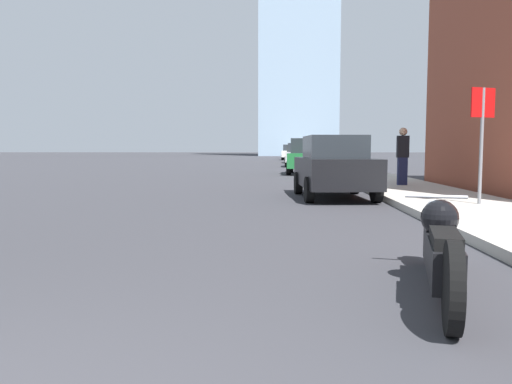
{
  "coord_description": "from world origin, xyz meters",
  "views": [
    {
      "loc": [
        1.57,
        -1.39,
        1.28
      ],
      "look_at": [
        1.26,
        5.46,
        0.69
      ],
      "focal_mm": 35.0,
      "sensor_mm": 36.0,
      "label": 1
    }
  ],
  "objects": [
    {
      "name": "parked_car_green",
      "position": [
        2.92,
        24.51,
        0.9
      ],
      "size": [
        2.01,
        4.39,
        1.83
      ],
      "rotation": [
        0.0,
        0.0,
        -0.08
      ],
      "color": "#1E6B33",
      "rests_on": "ground_plane"
    },
    {
      "name": "parked_car_white",
      "position": [
        2.86,
        58.4,
        0.91
      ],
      "size": [
        2.09,
        4.26,
        1.82
      ],
      "rotation": [
        0.0,
        0.0,
        -0.06
      ],
      "color": "silver",
      "rests_on": "ground_plane"
    },
    {
      "name": "parked_car_silver",
      "position": [
        2.98,
        35.36,
        0.87
      ],
      "size": [
        2.01,
        4.21,
        1.72
      ],
      "rotation": [
        0.0,
        0.0,
        -0.05
      ],
      "color": "#BCBCC1",
      "rests_on": "ground_plane"
    },
    {
      "name": "parked_car_yellow",
      "position": [
        3.03,
        45.56,
        0.83
      ],
      "size": [
        1.9,
        4.25,
        1.69
      ],
      "rotation": [
        0.0,
        0.0,
        -0.03
      ],
      "color": "gold",
      "rests_on": "ground_plane"
    },
    {
      "name": "parked_car_black",
      "position": [
        3.02,
        11.77,
        0.82
      ],
      "size": [
        2.03,
        3.93,
        1.63
      ],
      "rotation": [
        0.0,
        0.0,
        0.07
      ],
      "color": "black",
      "rests_on": "ground_plane"
    },
    {
      "name": "motorcycle",
      "position": [
        3.02,
        3.07,
        0.4
      ],
      "size": [
        0.88,
        2.64,
        0.81
      ],
      "rotation": [
        0.0,
        0.0,
        -0.24
      ],
      "color": "black",
      "rests_on": "ground_plane"
    },
    {
      "name": "pedestrian",
      "position": [
        5.48,
        14.61,
        1.09
      ],
      "size": [
        0.36,
        0.25,
        1.81
      ],
      "color": "#1E2347",
      "rests_on": "sidewalk"
    },
    {
      "name": "sidewalk",
      "position": [
        5.47,
        40.0,
        0.07
      ],
      "size": [
        2.66,
        240.0,
        0.15
      ],
      "color": "#B2ADA3",
      "rests_on": "ground_plane"
    },
    {
      "name": "stop_sign",
      "position": [
        5.73,
        9.11,
        1.77
      ],
      "size": [
        0.57,
        0.26,
        2.38
      ],
      "color": "slate",
      "rests_on": "sidewalk"
    }
  ]
}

